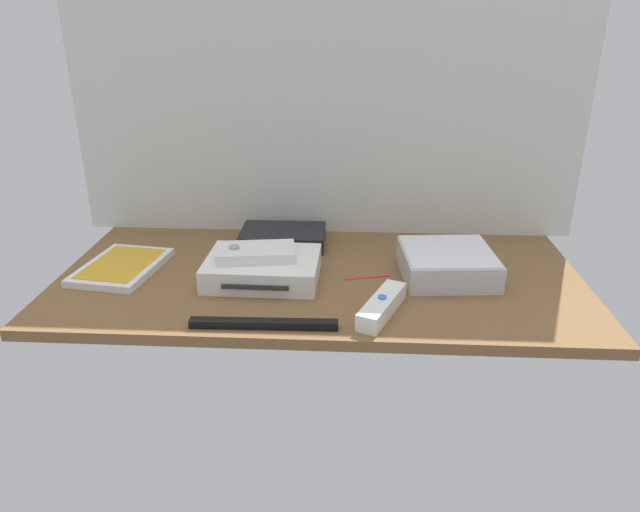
# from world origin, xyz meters

# --- Properties ---
(ground_plane) EXTENTS (1.00, 0.48, 0.02)m
(ground_plane) POSITION_xyz_m (0.00, 0.00, -0.01)
(ground_plane) COLOR brown
(ground_plane) RESTS_ON ground
(back_wall) EXTENTS (1.10, 0.01, 0.64)m
(back_wall) POSITION_xyz_m (0.00, 0.25, 0.32)
(back_wall) COLOR silver
(back_wall) RESTS_ON ground
(game_console) EXTENTS (0.21, 0.17, 0.04)m
(game_console) POSITION_xyz_m (-0.11, -0.02, 0.02)
(game_console) COLOR white
(game_console) RESTS_ON ground_plane
(mini_computer) EXTENTS (0.18, 0.18, 0.05)m
(mini_computer) POSITION_xyz_m (0.24, 0.01, 0.03)
(mini_computer) COLOR silver
(mini_computer) RESTS_ON ground_plane
(game_case) EXTENTS (0.16, 0.21, 0.02)m
(game_case) POSITION_xyz_m (-0.39, 0.00, 0.01)
(game_case) COLOR white
(game_case) RESTS_ON ground_plane
(network_router) EXTENTS (0.18, 0.12, 0.03)m
(network_router) POSITION_xyz_m (-0.09, 0.15, 0.02)
(network_router) COLOR black
(network_router) RESTS_ON ground_plane
(remote_wand) EXTENTS (0.09, 0.15, 0.03)m
(remote_wand) POSITION_xyz_m (0.11, -0.15, 0.02)
(remote_wand) COLOR white
(remote_wand) RESTS_ON ground_plane
(remote_classic_pad) EXTENTS (0.15, 0.10, 0.02)m
(remote_classic_pad) POSITION_xyz_m (-0.12, -0.02, 0.05)
(remote_classic_pad) COLOR white
(remote_classic_pad) RESTS_ON game_console
(sensor_bar) EXTENTS (0.24, 0.02, 0.01)m
(sensor_bar) POSITION_xyz_m (-0.08, -0.21, 0.01)
(sensor_bar) COLOR black
(sensor_bar) RESTS_ON ground_plane
(stylus_pen) EXTENTS (0.09, 0.03, 0.01)m
(stylus_pen) POSITION_xyz_m (0.09, -0.01, 0.00)
(stylus_pen) COLOR red
(stylus_pen) RESTS_ON ground_plane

